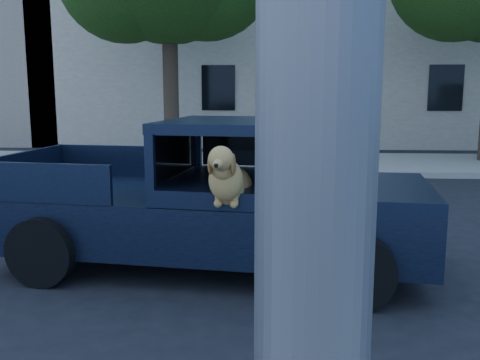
% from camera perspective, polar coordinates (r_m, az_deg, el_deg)
% --- Properties ---
extents(ground, '(120.00, 120.00, 0.00)m').
position_cam_1_polar(ground, '(6.34, 13.60, -10.30)').
color(ground, black).
rests_on(ground, ground).
extents(far_sidewalk, '(60.00, 4.00, 0.15)m').
position_cam_1_polar(far_sidewalk, '(15.24, 7.47, 1.77)').
color(far_sidewalk, gray).
rests_on(far_sidewalk, ground).
extents(lane_stripes, '(21.60, 0.14, 0.01)m').
position_cam_1_polar(lane_stripes, '(10.01, 21.45, -3.33)').
color(lane_stripes, silver).
rests_on(lane_stripes, ground).
extents(building_main, '(26.00, 6.00, 9.00)m').
position_cam_1_polar(building_main, '(22.86, 14.13, 15.26)').
color(building_main, beige).
rests_on(building_main, ground).
extents(pickup_truck, '(5.20, 2.87, 1.79)m').
position_cam_1_polar(pickup_truck, '(6.46, -3.65, -4.08)').
color(pickup_truck, black).
rests_on(pickup_truck, ground).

